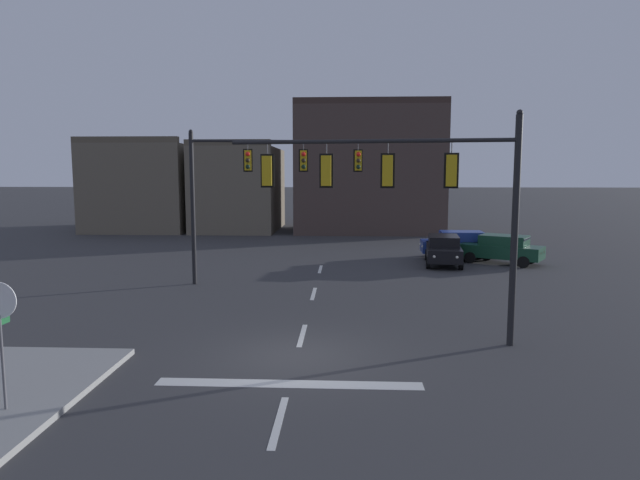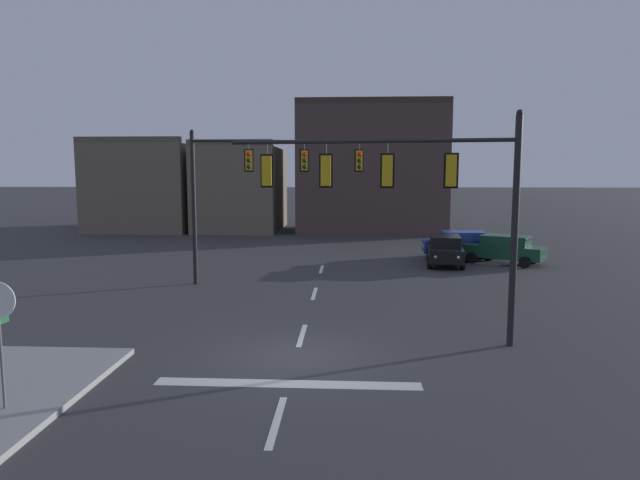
% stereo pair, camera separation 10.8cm
% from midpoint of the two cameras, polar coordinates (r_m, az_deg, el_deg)
% --- Properties ---
extents(ground_plane, '(400.00, 400.00, 0.00)m').
position_cam_midpoint_polar(ground_plane, '(15.44, -2.33, -12.00)').
color(ground_plane, '#353538').
extents(stop_bar_paint, '(6.40, 0.50, 0.01)m').
position_cam_midpoint_polar(stop_bar_paint, '(13.58, -3.15, -14.70)').
color(stop_bar_paint, silver).
rests_on(stop_bar_paint, ground).
extents(lane_centreline, '(0.16, 26.40, 0.01)m').
position_cam_midpoint_polar(lane_centreline, '(17.34, -1.70, -9.86)').
color(lane_centreline, silver).
rests_on(lane_centreline, ground).
extents(signal_mast_near_side, '(8.43, 1.22, 6.79)m').
position_cam_midpoint_polar(signal_mast_near_side, '(16.34, 9.62, 5.56)').
color(signal_mast_near_side, black).
rests_on(signal_mast_near_side, ground).
extents(signal_mast_far_side, '(9.03, 1.30, 6.96)m').
position_cam_midpoint_polar(signal_mast_far_side, '(25.05, -6.21, 6.69)').
color(signal_mast_far_side, black).
rests_on(signal_mast_far_side, ground).
extents(car_lot_nearside, '(4.51, 2.05, 1.61)m').
position_cam_midpoint_polar(car_lot_nearside, '(33.77, 14.54, -0.40)').
color(car_lot_nearside, navy).
rests_on(car_lot_nearside, ground).
extents(car_lot_middle, '(4.70, 3.81, 1.61)m').
position_cam_midpoint_polar(car_lot_middle, '(32.34, 18.62, -0.85)').
color(car_lot_middle, '#143D28').
rests_on(car_lot_middle, ground).
extents(car_lot_farside, '(2.34, 4.61, 1.61)m').
position_cam_midpoint_polar(car_lot_farside, '(31.16, 12.95, -0.95)').
color(car_lot_farside, black).
rests_on(car_lot_farside, ground).
extents(building_row, '(30.59, 11.04, 11.05)m').
position_cam_midpoint_polar(building_row, '(49.41, -5.15, 6.19)').
color(building_row, '#665B4C').
rests_on(building_row, ground).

